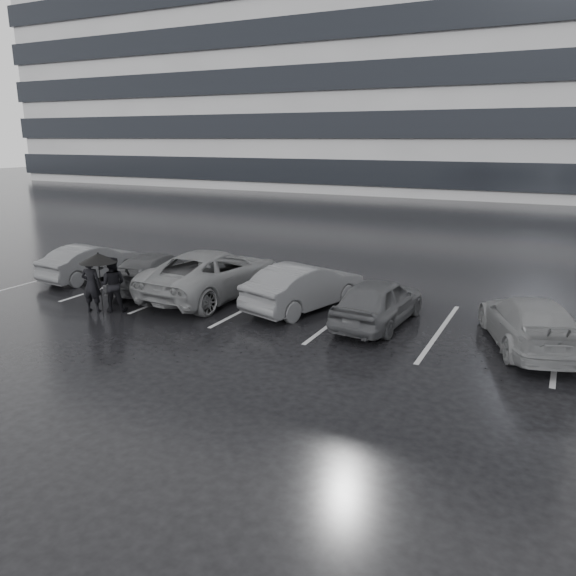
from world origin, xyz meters
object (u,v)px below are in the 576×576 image
Objects in this scene: car_main at (378,301)px; car_west_b at (214,273)px; car_west_d at (91,262)px; pedestrian_left at (91,285)px; car_west_a at (305,286)px; car_east at (530,322)px; pedestrian_right at (112,284)px; car_west_c at (157,271)px.

car_main is 5.61m from car_west_b.
pedestrian_left reaches higher than car_west_d.
car_west_d is at bearing 16.84° from car_west_a.
pedestrian_right reaches higher than car_east.
car_west_a is at bearing -173.96° from car_west_d.
pedestrian_right is (0.45, -2.55, 0.19)m from car_west_c.
car_west_d is 4.37m from pedestrian_right.
car_west_a is at bearing -6.12° from car_main.
pedestrian_left is at bearing 22.06° from car_main.
car_west_d is at bearing 2.09° from car_main.
car_east is (3.81, -0.02, -0.03)m from car_main.
car_west_d is at bearing -8.35° from car_west_c.
car_west_d is at bearing -61.94° from pedestrian_left.
car_main is at bearing -179.19° from pedestrian_left.
pedestrian_left is at bearing 55.80° from car_west_b.
pedestrian_right reaches higher than pedestrian_left.
pedestrian_right reaches higher than car_west_c.
car_east is 11.94m from pedestrian_left.
car_east is 2.65× the size of pedestrian_right.
car_west_d is at bearing -66.06° from pedestrian_right.
car_west_b reaches higher than car_west_c.
car_east is at bearing 162.33° from pedestrian_right.
car_west_c is (-2.17, -0.14, -0.14)m from car_west_b.
car_west_a is (-2.40, 0.42, 0.03)m from car_main.
car_west_d is (-10.82, 0.32, -0.03)m from car_main.
pedestrian_left reaches higher than car_east.
car_west_a is 1.09× the size of car_west_d.
car_west_a is 0.97× the size of car_east.
pedestrian_right is (3.49, -2.62, 0.18)m from car_west_d.
car_main is at bearing 178.87° from car_west_b.
car_west_c is (-5.38, -0.17, -0.07)m from car_west_a.
car_west_a is 3.20m from car_west_b.
car_west_c is 2.85m from pedestrian_left.
car_west_c is at bearing 1.92° from car_main.
car_west_d is (-3.05, 0.07, 0.01)m from car_west_c.
pedestrian_right is at bearing 92.88° from car_west_c.
pedestrian_right is (-1.73, -2.69, 0.06)m from car_west_b.
pedestrian_left is (-11.66, -2.58, 0.18)m from car_east.
car_main is 3.81m from car_east.
car_west_b is at bearing -151.95° from pedestrian_right.
pedestrian_left reaches higher than car_main.
pedestrian_right is (-11.13, -2.28, 0.19)m from car_east.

